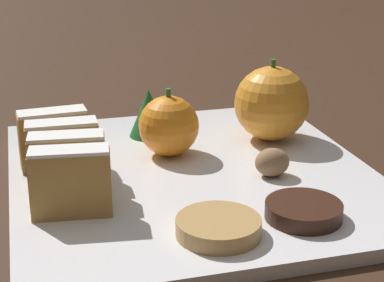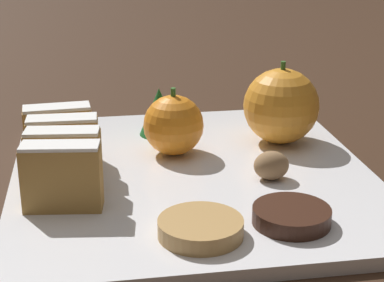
% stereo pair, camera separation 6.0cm
% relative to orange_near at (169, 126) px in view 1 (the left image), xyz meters
% --- Properties ---
extents(ground_plane, '(6.00, 6.00, 0.00)m').
position_rel_orange_near_xyz_m(ground_plane, '(0.01, -0.05, -0.04)').
color(ground_plane, '#382316').
extents(serving_platter, '(0.34, 0.36, 0.01)m').
position_rel_orange_near_xyz_m(serving_platter, '(0.01, -0.05, -0.04)').
color(serving_platter, white).
rests_on(serving_platter, ground_plane).
extents(stollen_slice_front, '(0.07, 0.03, 0.06)m').
position_rel_orange_near_xyz_m(stollen_slice_front, '(-0.11, -0.11, -0.00)').
color(stollen_slice_front, '#B28442').
rests_on(stollen_slice_front, serving_platter).
extents(stollen_slice_second, '(0.07, 0.03, 0.06)m').
position_rel_orange_near_xyz_m(stollen_slice_second, '(-0.11, -0.07, -0.00)').
color(stollen_slice_second, '#B28442').
rests_on(stollen_slice_second, serving_platter).
extents(stollen_slice_third, '(0.07, 0.03, 0.06)m').
position_rel_orange_near_xyz_m(stollen_slice_third, '(-0.11, -0.04, -0.00)').
color(stollen_slice_third, '#B28442').
rests_on(stollen_slice_third, serving_platter).
extents(stollen_slice_fourth, '(0.07, 0.03, 0.06)m').
position_rel_orange_near_xyz_m(stollen_slice_fourth, '(-0.11, -0.00, -0.00)').
color(stollen_slice_fourth, '#B28442').
rests_on(stollen_slice_fourth, serving_platter).
extents(orange_near, '(0.06, 0.06, 0.07)m').
position_rel_orange_near_xyz_m(orange_near, '(0.00, 0.00, 0.00)').
color(orange_near, orange).
rests_on(orange_near, serving_platter).
extents(orange_far, '(0.08, 0.08, 0.09)m').
position_rel_orange_near_xyz_m(orange_far, '(0.12, 0.02, 0.01)').
color(orange_far, orange).
rests_on(orange_far, serving_platter).
extents(walnut, '(0.03, 0.03, 0.03)m').
position_rel_orange_near_xyz_m(walnut, '(0.08, -0.08, -0.02)').
color(walnut, '#8E6B47').
rests_on(walnut, serving_platter).
extents(chocolate_cookie, '(0.06, 0.06, 0.01)m').
position_rel_orange_near_xyz_m(chocolate_cookie, '(0.07, -0.17, -0.02)').
color(chocolate_cookie, '#381E14').
rests_on(chocolate_cookie, serving_platter).
extents(gingerbread_cookie, '(0.07, 0.07, 0.01)m').
position_rel_orange_near_xyz_m(gingerbread_cookie, '(-0.00, -0.18, -0.02)').
color(gingerbread_cookie, tan).
rests_on(gingerbread_cookie, serving_platter).
extents(evergreen_sprig, '(0.04, 0.04, 0.05)m').
position_rel_orange_near_xyz_m(evergreen_sprig, '(-0.01, 0.06, -0.00)').
color(evergreen_sprig, '#195623').
rests_on(evergreen_sprig, serving_platter).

